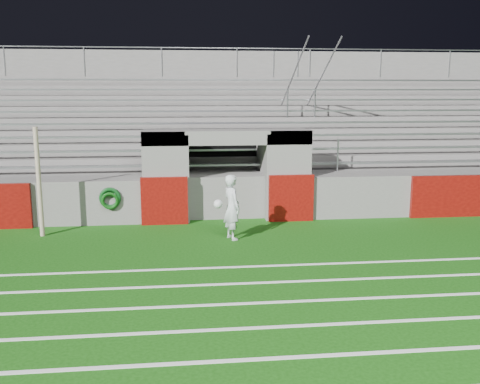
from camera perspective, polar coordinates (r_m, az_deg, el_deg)
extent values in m
plane|color=#12480C|center=(12.46, 0.00, -6.53)|extent=(90.00, 90.00, 0.00)
cylinder|color=tan|center=(14.53, -20.66, 0.97)|extent=(0.12, 0.12, 2.82)
cube|color=white|center=(7.87, 4.19, -17.25)|extent=(28.00, 0.09, 0.01)
cube|color=white|center=(8.75, 2.97, -14.22)|extent=(28.00, 0.09, 0.01)
cube|color=white|center=(9.66, 1.99, -11.74)|extent=(28.00, 0.09, 0.01)
cube|color=white|center=(10.58, 1.20, -9.69)|extent=(28.00, 0.09, 0.01)
cube|color=white|center=(11.52, 0.55, -7.97)|extent=(28.00, 0.09, 0.01)
cube|color=#63605E|center=(17.77, 24.27, -0.19)|extent=(10.60, 0.35, 1.25)
cube|color=#63605E|center=(15.52, -8.06, 1.73)|extent=(1.20, 1.00, 2.60)
cube|color=#63605E|center=(15.82, 5.09, 1.97)|extent=(1.20, 1.00, 2.60)
cube|color=black|center=(17.25, -1.90, 2.56)|extent=(2.60, 0.20, 2.50)
cube|color=#63605E|center=(16.12, -5.68, 1.94)|extent=(0.10, 2.20, 2.50)
cube|color=#63605E|center=(16.30, 2.43, 2.08)|extent=(0.10, 2.20, 2.50)
cube|color=#63605E|center=(15.44, -1.44, 5.90)|extent=(4.80, 1.00, 0.40)
cube|color=#63605E|center=(19.39, -2.39, 3.16)|extent=(26.00, 8.00, 0.20)
cube|color=#63605E|center=(19.48, -2.38, 1.34)|extent=(26.00, 8.00, 1.05)
cube|color=#550A07|center=(15.09, -8.05, -0.94)|extent=(1.30, 0.15, 1.35)
cube|color=#550A07|center=(15.40, 5.46, -0.65)|extent=(1.30, 0.15, 1.35)
cube|color=#550A07|center=(16.99, 21.17, -0.43)|extent=(2.20, 0.15, 1.25)
cube|color=gray|center=(16.46, -1.70, 2.94)|extent=(23.00, 0.28, 0.06)
cube|color=#63605E|center=(17.30, -1.93, 3.22)|extent=(24.00, 0.75, 0.38)
cube|color=gray|center=(17.15, -1.91, 4.53)|extent=(23.00, 0.28, 0.06)
cube|color=#63605E|center=(18.02, -2.12, 4.13)|extent=(24.00, 0.75, 0.76)
cube|color=gray|center=(17.86, -2.10, 6.00)|extent=(23.00, 0.28, 0.06)
cube|color=#63605E|center=(18.75, -2.29, 4.96)|extent=(24.00, 0.75, 1.14)
cube|color=gray|center=(18.58, -2.29, 7.36)|extent=(23.00, 0.28, 0.06)
cube|color=#63605E|center=(19.47, -2.45, 5.74)|extent=(24.00, 0.75, 1.52)
cube|color=gray|center=(19.31, -2.45, 8.61)|extent=(23.00, 0.28, 0.06)
cube|color=#63605E|center=(20.20, -2.60, 6.46)|extent=(24.00, 0.75, 1.90)
cube|color=gray|center=(20.05, -2.61, 9.77)|extent=(23.00, 0.28, 0.06)
cube|color=#63605E|center=(20.94, -2.74, 7.13)|extent=(24.00, 0.75, 2.28)
cube|color=gray|center=(20.80, -2.76, 10.85)|extent=(23.00, 0.28, 0.06)
cube|color=#63605E|center=(21.67, -2.87, 7.75)|extent=(24.00, 0.75, 2.66)
cube|color=gray|center=(21.55, -2.89, 11.85)|extent=(23.00, 0.28, 0.06)
cube|color=#63605E|center=(22.34, -2.98, 8.00)|extent=(26.00, 0.60, 5.29)
cylinder|color=#A5A8AD|center=(16.54, 7.06, 3.88)|extent=(0.05, 0.05, 1.00)
cylinder|color=#A5A8AD|center=(19.36, 5.10, 9.41)|extent=(0.05, 0.05, 1.00)
cylinder|color=#A5A8AD|center=(22.33, 3.61, 13.50)|extent=(0.05, 0.05, 1.00)
cylinder|color=#A5A8AD|center=(19.36, 5.12, 10.89)|extent=(0.05, 6.02, 3.08)
cylinder|color=#A5A8AD|center=(16.80, 10.39, 3.89)|extent=(0.05, 0.05, 1.00)
cylinder|color=#A5A8AD|center=(19.58, 8.01, 9.37)|extent=(0.05, 0.05, 1.00)
cylinder|color=#A5A8AD|center=(22.53, 6.19, 13.44)|extent=(0.05, 0.05, 1.00)
cylinder|color=#A5A8AD|center=(19.58, 8.05, 10.83)|extent=(0.05, 6.02, 3.08)
cylinder|color=#A5A8AD|center=(23.01, -23.83, 12.68)|extent=(0.05, 0.05, 1.10)
cylinder|color=#A5A8AD|center=(22.32, -16.27, 13.24)|extent=(0.05, 0.05, 1.10)
cylinder|color=#A5A8AD|center=(22.02, -8.34, 13.58)|extent=(0.05, 0.05, 1.10)
cylinder|color=#A5A8AD|center=(22.13, -0.33, 13.68)|extent=(0.05, 0.05, 1.10)
cylinder|color=#A5A8AD|center=(22.64, 7.46, 13.52)|extent=(0.05, 0.05, 1.10)
cylinder|color=#A5A8AD|center=(23.53, 14.77, 13.16)|extent=(0.05, 0.05, 1.10)
cylinder|color=#A5A8AD|center=(24.75, 21.43, 12.64)|extent=(0.05, 0.05, 1.10)
cylinder|color=#A5A8AD|center=(22.08, -3.00, 15.10)|extent=(24.00, 0.05, 0.05)
imported|color=silver|center=(13.42, -0.87, -1.62)|extent=(0.59, 0.71, 1.65)
sphere|color=white|center=(13.22, -2.36, -1.28)|extent=(0.22, 0.22, 0.22)
torus|color=#0C4014|center=(15.19, -13.70, -0.64)|extent=(0.60, 0.11, 0.60)
torus|color=#0D420E|center=(15.16, -13.71, -0.92)|extent=(0.49, 0.09, 0.49)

